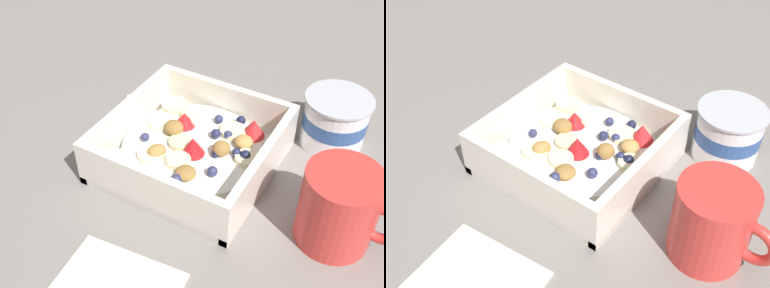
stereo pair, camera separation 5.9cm
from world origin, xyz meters
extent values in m
plane|color=gray|center=(0.00, 0.00, 0.00)|extent=(2.40, 2.40, 0.00)
cube|color=white|center=(-0.01, -0.01, 0.01)|extent=(0.20, 0.20, 0.01)
cube|color=white|center=(-0.01, -0.10, 0.03)|extent=(0.20, 0.01, 0.06)
cube|color=white|center=(-0.01, 0.09, 0.03)|extent=(0.20, 0.01, 0.06)
cube|color=white|center=(-0.10, -0.01, 0.03)|extent=(0.01, 0.18, 0.06)
cube|color=white|center=(0.08, -0.01, 0.03)|extent=(0.01, 0.18, 0.06)
cylinder|color=white|center=(-0.01, -0.01, 0.02)|extent=(0.17, 0.17, 0.02)
cylinder|color=#F4EAB7|center=(-0.06, 0.03, 0.03)|extent=(0.05, 0.05, 0.01)
cylinder|color=#F4EAB7|center=(0.03, -0.04, 0.03)|extent=(0.04, 0.04, 0.01)
cylinder|color=#F4EAB7|center=(-0.03, -0.06, 0.03)|extent=(0.05, 0.05, 0.01)
cylinder|color=#F4EAB7|center=(0.02, -0.01, 0.03)|extent=(0.04, 0.04, 0.01)
cylinder|color=beige|center=(-0.01, -0.02, 0.03)|extent=(0.04, 0.04, 0.01)
cylinder|color=#F4EAB7|center=(-0.06, -0.03, 0.03)|extent=(0.04, 0.04, 0.01)
cylinder|color=beige|center=(-0.07, -0.07, 0.03)|extent=(0.04, 0.04, 0.01)
cylinder|color=#F4EAB7|center=(0.06, -0.07, 0.03)|extent=(0.04, 0.04, 0.01)
cylinder|color=#F4EAB7|center=(-0.02, 0.06, 0.03)|extent=(0.04, 0.04, 0.01)
cone|color=red|center=(0.00, 0.00, 0.04)|extent=(0.04, 0.04, 0.02)
cone|color=red|center=(-0.07, 0.05, 0.04)|extent=(0.04, 0.04, 0.02)
cone|color=red|center=(-0.04, -0.04, 0.04)|extent=(0.03, 0.03, 0.02)
sphere|color=#191E3D|center=(-0.01, 0.03, 0.03)|extent=(0.01, 0.01, 0.01)
sphere|color=#23284C|center=(-0.04, 0.01, 0.03)|extent=(0.01, 0.01, 0.01)
sphere|color=#191E3D|center=(-0.08, 0.03, 0.03)|extent=(0.01, 0.01, 0.01)
sphere|color=navy|center=(-0.07, 0.05, 0.03)|extent=(0.01, 0.01, 0.01)
sphere|color=navy|center=(0.05, 0.01, 0.03)|extent=(0.01, 0.01, 0.01)
sphere|color=navy|center=(-0.07, 0.00, 0.03)|extent=(0.01, 0.01, 0.01)
sphere|color=navy|center=(-0.04, 0.04, 0.03)|extent=(0.01, 0.01, 0.01)
sphere|color=navy|center=(-0.05, 0.02, 0.03)|extent=(0.01, 0.01, 0.01)
sphere|color=navy|center=(0.02, 0.04, 0.03)|extent=(0.01, 0.01, 0.01)
sphere|color=#23284C|center=(-0.02, 0.05, 0.03)|extent=(0.01, 0.01, 0.01)
sphere|color=navy|center=(0.01, -0.06, 0.03)|extent=(0.01, 0.01, 0.01)
sphere|color=#191E3D|center=(-0.02, 0.06, 0.03)|extent=(0.01, 0.01, 0.01)
ellipsoid|color=tan|center=(-0.04, 0.05, 0.03)|extent=(0.03, 0.03, 0.01)
ellipsoid|color=olive|center=(-0.02, -0.04, 0.04)|extent=(0.03, 0.03, 0.02)
ellipsoid|color=olive|center=(-0.01, 0.03, 0.04)|extent=(0.03, 0.03, 0.02)
ellipsoid|color=#AD7F42|center=(0.03, -0.03, 0.03)|extent=(0.03, 0.03, 0.02)
ellipsoid|color=olive|center=(0.04, 0.01, 0.03)|extent=(0.02, 0.03, 0.01)
ellipsoid|color=silver|center=(-0.14, -0.02, 0.00)|extent=(0.05, 0.06, 0.01)
cylinder|color=silver|center=(-0.11, -0.10, 0.00)|extent=(0.05, 0.12, 0.01)
cylinder|color=white|center=(-0.14, 0.13, 0.03)|extent=(0.08, 0.08, 0.07)
cylinder|color=#2D5193|center=(-0.14, 0.13, 0.04)|extent=(0.08, 0.08, 0.02)
cylinder|color=#B7BCC6|center=(-0.14, 0.13, 0.07)|extent=(0.09, 0.09, 0.00)
cylinder|color=red|center=(0.02, 0.18, 0.04)|extent=(0.08, 0.08, 0.09)
torus|color=red|center=(0.02, 0.22, 0.05)|extent=(0.01, 0.05, 0.05)
camera|label=1|loc=(0.38, 0.22, 0.42)|focal=45.51mm
camera|label=2|loc=(0.35, 0.27, 0.42)|focal=45.51mm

